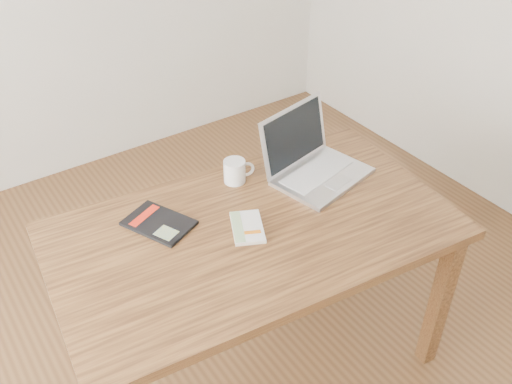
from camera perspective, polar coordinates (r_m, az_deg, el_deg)
room at (r=1.55m, az=-6.30°, el=8.42°), size 4.04×4.04×2.70m
desk at (r=2.12m, az=-0.19°, el=-5.37°), size 1.53×0.98×0.75m
white_guidebook at (r=2.05m, az=-0.87°, el=-3.55°), size 0.18×0.21×0.02m
black_guidebook at (r=2.10m, az=-9.69°, el=-3.08°), size 0.24×0.29×0.01m
laptop at (r=2.32m, az=5.67°, el=3.02°), size 0.43×0.39×0.26m
coffee_mug at (r=2.27m, az=-2.08°, el=2.14°), size 0.12×0.09×0.09m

